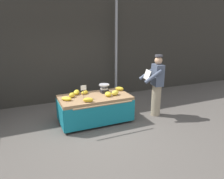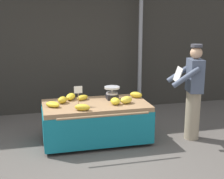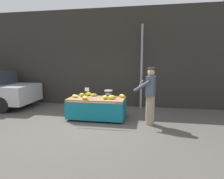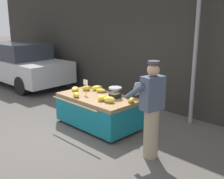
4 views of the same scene
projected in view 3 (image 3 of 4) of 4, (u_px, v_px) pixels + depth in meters
The scene contains 15 objects.
ground_plane at pixel (85, 126), 5.65m from camera, with size 60.00×60.00×0.00m, color #514C47.
back_wall at pixel (105, 58), 8.15m from camera, with size 16.00×0.24×4.04m, color #2D2B26.
street_pole at pixel (142, 67), 7.54m from camera, with size 0.09×0.09×3.30m, color gray.
banana_cart at pixel (97, 103), 6.32m from camera, with size 1.85×1.19×0.70m.
weighing_scale at pixel (108, 94), 6.41m from camera, with size 0.28×0.28×0.23m.
price_sign at pixel (87, 90), 6.24m from camera, with size 0.14×0.01×0.34m.
banana_bunch_0 at pixel (94, 95), 6.58m from camera, with size 0.12×0.23×0.09m, color gold.
banana_bunch_1 at pixel (122, 96), 6.33m from camera, with size 0.13×0.24×0.11m, color gold.
banana_bunch_2 at pixel (105, 97), 6.07m from camera, with size 0.16×0.20×0.12m, color yellow.
banana_bunch_3 at pixel (82, 95), 6.53m from camera, with size 0.13×0.20×0.12m, color gold.
banana_bunch_4 at pixel (85, 98), 5.98m from camera, with size 0.12×0.25×0.11m, color gold.
banana_bunch_5 at pixel (112, 97), 6.06m from camera, with size 0.14×0.24×0.13m, color yellow.
banana_bunch_6 at pixel (75, 96), 6.37m from camera, with size 0.16×0.26×0.09m, color yellow.
banana_bunch_7 at pixel (89, 94), 6.69m from camera, with size 0.14×0.26×0.12m, color yellow.
vendor_person at pixel (150, 96), 5.68m from camera, with size 0.64×0.59×1.71m.
Camera 3 is at (1.78, -5.20, 1.88)m, focal length 30.79 mm.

